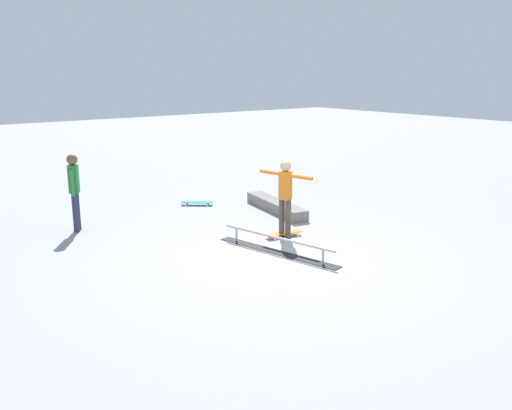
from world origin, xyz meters
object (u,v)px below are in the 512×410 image
(skate_ledge, at_px, (276,206))
(bystander_green_shirt, at_px, (74,188))
(grind_rail, at_px, (277,246))
(skateboard_main, at_px, (284,233))
(skater_main, at_px, (285,193))
(loose_skateboard_teal, at_px, (197,202))

(skate_ledge, distance_m, bystander_green_shirt, 4.69)
(grind_rail, height_order, skateboard_main, grind_rail)
(grind_rail, xyz_separation_m, skater_main, (0.63, -0.73, 0.80))
(skate_ledge, xyz_separation_m, bystander_green_shirt, (1.32, 4.43, 0.81))
(grind_rail, xyz_separation_m, skateboard_main, (0.68, -0.75, -0.06))
(skater_main, height_order, skateboard_main, skater_main)
(grind_rail, distance_m, loose_skateboard_teal, 4.18)
(skater_main, relative_size, skateboard_main, 1.95)
(grind_rail, bearing_deg, bystander_green_shirt, 21.45)
(skateboard_main, relative_size, bystander_green_shirt, 0.50)
(grind_rail, relative_size, skater_main, 1.70)
(skater_main, bearing_deg, skate_ledge, 133.20)
(skater_main, bearing_deg, bystander_green_shirt, -145.95)
(skater_main, xyz_separation_m, bystander_green_shirt, (3.09, 3.19, 0.00))
(skater_main, bearing_deg, loose_skateboard_teal, 167.51)
(skate_ledge, bearing_deg, grind_rail, 140.62)
(grind_rail, height_order, skater_main, skater_main)
(bystander_green_shirt, relative_size, loose_skateboard_teal, 2.23)
(skate_ledge, relative_size, bystander_green_shirt, 1.44)
(grind_rail, relative_size, skate_ledge, 1.15)
(grind_rail, bearing_deg, skate_ledge, -51.38)
(loose_skateboard_teal, bearing_deg, skater_main, 129.27)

